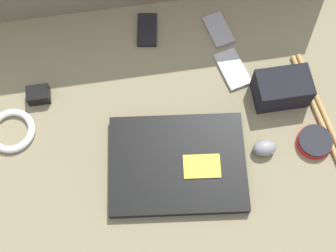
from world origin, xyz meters
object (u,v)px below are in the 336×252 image
computer_mouse (265,148)px  phone_silver (232,69)px  phone_black (147,30)px  phone_small (218,30)px  laptop (178,164)px  speaker_puck (315,142)px  camera_pouch (282,89)px  charger_brick (38,95)px

computer_mouse → phone_silver: computer_mouse is taller
phone_black → phone_small: bearing=-0.2°
laptop → speaker_puck: bearing=7.5°
laptop → camera_pouch: 0.33m
phone_silver → charger_brick: charger_brick is taller
speaker_puck → phone_black: size_ratio=0.81×
computer_mouse → charger_brick: size_ratio=1.03×
phone_black → laptop: bearing=-78.2°
speaker_puck → camera_pouch: (-0.06, 0.14, 0.03)m
charger_brick → camera_pouch: bearing=-8.1°
computer_mouse → phone_silver: (-0.03, 0.24, -0.01)m
charger_brick → phone_small: bearing=14.5°
phone_silver → phone_black: 0.26m
phone_black → camera_pouch: 0.40m
laptop → phone_black: size_ratio=3.28×
computer_mouse → charger_brick: 0.60m
laptop → phone_silver: 0.31m
speaker_puck → phone_silver: speaker_puck is taller
speaker_puck → phone_small: size_ratio=0.78×
laptop → computer_mouse: size_ratio=6.12×
computer_mouse → charger_brick: bearing=158.3°
laptop → camera_pouch: size_ratio=2.61×
laptop → phone_silver: laptop is taller
charger_brick → phone_silver: bearing=0.5°
charger_brick → computer_mouse: bearing=-22.9°
laptop → phone_small: 0.41m
camera_pouch → phone_silver: bearing=138.8°
laptop → phone_small: laptop is taller
computer_mouse → laptop: bearing=-177.1°
phone_black → phone_small: 0.20m
computer_mouse → phone_black: size_ratio=0.54×
laptop → phone_black: bearing=99.6°
speaker_puck → charger_brick: (-0.68, 0.23, 0.01)m
charger_brick → laptop: bearing=-35.9°
phone_black → phone_small: same height
computer_mouse → phone_small: 0.37m
speaker_puck → phone_small: speaker_puck is taller
computer_mouse → speaker_puck: (0.13, 0.00, -0.01)m
speaker_puck → phone_silver: bearing=124.4°
speaker_puck → phone_black: speaker_puck is taller
camera_pouch → phone_black: bearing=141.7°
computer_mouse → speaker_puck: bearing=1.2°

